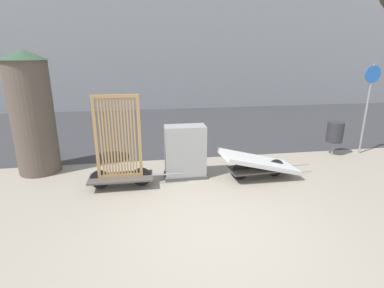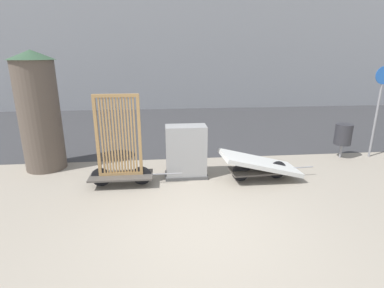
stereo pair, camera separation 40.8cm
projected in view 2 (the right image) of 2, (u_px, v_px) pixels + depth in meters
name	position (u px, v px, depth m)	size (l,w,h in m)	color
ground_plane	(204.00, 233.00, 5.23)	(60.00, 60.00, 0.00)	gray
road_strip	(179.00, 126.00, 12.79)	(56.00, 8.22, 0.01)	#38383A
building_facade	(171.00, 12.00, 17.07)	(48.00, 4.00, 10.40)	gray
bike_cart_with_bedframe	(120.00, 154.00, 6.88)	(2.16, 0.63, 2.16)	#4C4742
bike_cart_with_mattress	(260.00, 165.00, 7.31)	(2.41, 1.03, 0.73)	#4C4742
utility_cabinet	(186.00, 153.00, 7.43)	(1.05, 0.55, 1.32)	#4C4C4C
trash_bin	(343.00, 134.00, 8.78)	(0.48, 0.48, 1.02)	gray
sign_post	(379.00, 100.00, 8.56)	(0.50, 0.06, 2.71)	gray
advertising_column	(39.00, 111.00, 7.72)	(1.15, 1.15, 3.09)	brown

